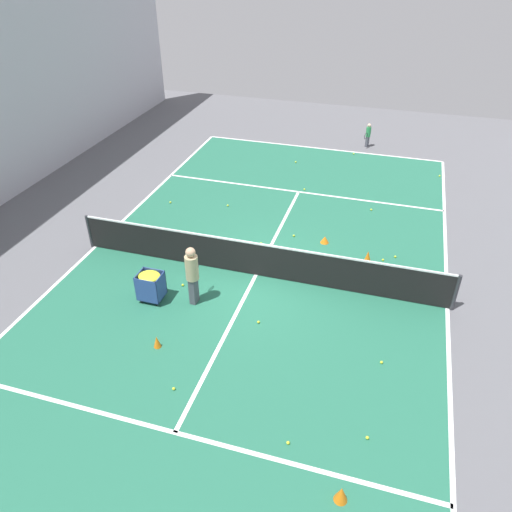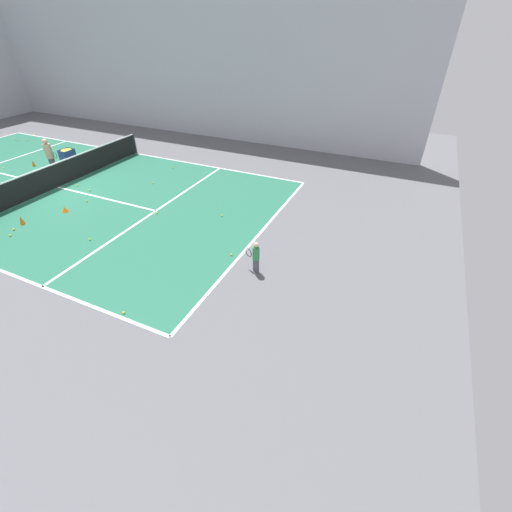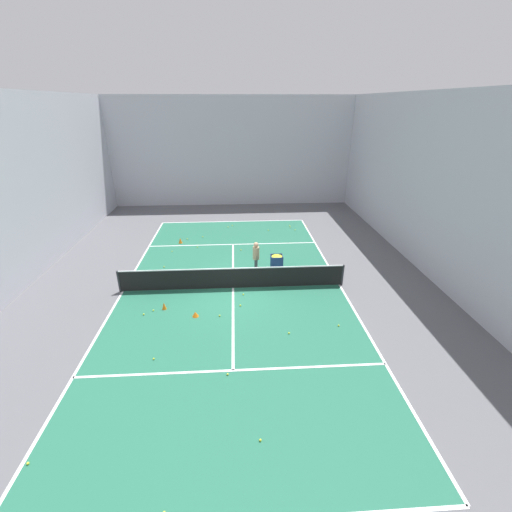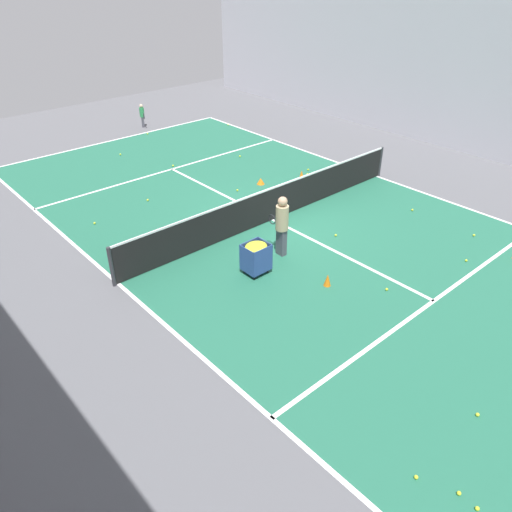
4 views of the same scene
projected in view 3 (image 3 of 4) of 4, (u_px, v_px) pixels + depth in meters
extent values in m
plane|color=#5B5B60|center=(233.00, 288.00, 16.64)|extent=(33.93, 33.93, 0.00)
cube|color=#23664C|center=(233.00, 288.00, 16.64)|extent=(10.54, 20.40, 0.00)
cube|color=white|center=(233.00, 221.00, 25.92)|extent=(10.54, 0.10, 0.00)
cube|color=white|center=(123.00, 291.00, 16.34)|extent=(0.10, 20.40, 0.00)
cube|color=white|center=(339.00, 285.00, 16.93)|extent=(0.10, 20.40, 0.00)
cube|color=white|center=(233.00, 370.00, 11.53)|extent=(10.54, 0.10, 0.00)
cube|color=white|center=(233.00, 244.00, 21.74)|extent=(10.54, 0.10, 0.00)
cube|color=white|center=(233.00, 288.00, 16.64)|extent=(0.10, 11.22, 0.00)
cube|color=silver|center=(455.00, 196.00, 15.39)|extent=(0.15, 30.23, 8.83)
cube|color=silver|center=(232.00, 153.00, 28.51)|extent=(20.07, 0.15, 8.83)
cylinder|color=#2D2D33|center=(119.00, 281.00, 16.11)|extent=(0.10, 0.10, 1.09)
cylinder|color=#2D2D33|center=(343.00, 275.00, 16.71)|extent=(0.10, 0.10, 1.09)
cube|color=black|center=(233.00, 278.00, 16.42)|extent=(10.64, 0.03, 1.02)
cube|color=white|center=(232.00, 268.00, 16.20)|extent=(10.64, 0.04, 0.05)
cube|color=#4C4C56|center=(256.00, 266.00, 18.05)|extent=(0.18, 0.28, 0.77)
cylinder|color=tan|center=(256.00, 253.00, 17.75)|extent=(0.36, 0.36, 0.68)
sphere|color=tan|center=(256.00, 245.00, 17.56)|extent=(0.26, 0.26, 0.26)
torus|color=black|center=(257.00, 259.00, 17.50)|extent=(0.04, 0.28, 0.28)
cube|color=#2D478C|center=(277.00, 267.00, 18.43)|extent=(0.64, 0.56, 0.02)
cube|color=#2D478C|center=(277.00, 264.00, 18.04)|extent=(0.64, 0.02, 0.71)
cube|color=#2D478C|center=(276.00, 259.00, 18.53)|extent=(0.64, 0.02, 0.71)
cube|color=#2D478C|center=(271.00, 262.00, 18.27)|extent=(0.02, 0.56, 0.71)
cube|color=#2D478C|center=(282.00, 261.00, 18.31)|extent=(0.02, 0.56, 0.71)
ellipsoid|color=yellow|center=(277.00, 257.00, 18.17)|extent=(0.60, 0.52, 0.16)
cylinder|color=black|center=(273.00, 270.00, 18.27)|extent=(0.05, 0.05, 0.12)
cylinder|color=black|center=(281.00, 270.00, 18.30)|extent=(0.05, 0.05, 0.12)
cylinder|color=black|center=(272.00, 267.00, 18.63)|extent=(0.05, 0.05, 0.12)
cylinder|color=black|center=(280.00, 267.00, 18.65)|extent=(0.05, 0.05, 0.12)
cone|color=orange|center=(180.00, 241.00, 21.88)|extent=(0.25, 0.25, 0.35)
cone|color=orange|center=(195.00, 314.00, 14.40)|extent=(0.27, 0.27, 0.23)
cone|color=orange|center=(257.00, 255.00, 19.83)|extent=(0.18, 0.18, 0.32)
cone|color=orange|center=(164.00, 306.00, 14.89)|extent=(0.19, 0.19, 0.33)
sphere|color=yellow|center=(220.00, 316.00, 14.42)|extent=(0.07, 0.07, 0.07)
sphere|color=yellow|center=(240.00, 305.00, 15.16)|extent=(0.07, 0.07, 0.07)
sphere|color=yellow|center=(228.00, 374.00, 11.32)|extent=(0.07, 0.07, 0.07)
sphere|color=yellow|center=(187.00, 239.00, 22.52)|extent=(0.07, 0.07, 0.07)
sphere|color=yellow|center=(28.00, 463.00, 8.53)|extent=(0.07, 0.07, 0.07)
sphere|color=yellow|center=(268.00, 230.00, 24.04)|extent=(0.07, 0.07, 0.07)
sphere|color=yellow|center=(154.00, 359.00, 12.01)|extent=(0.07, 0.07, 0.07)
sphere|color=yellow|center=(290.00, 226.00, 24.93)|extent=(0.07, 0.07, 0.07)
sphere|color=yellow|center=(153.00, 310.00, 14.80)|extent=(0.07, 0.07, 0.07)
sphere|color=yellow|center=(232.00, 225.00, 24.98)|extent=(0.07, 0.07, 0.07)
sphere|color=yellow|center=(339.00, 325.00, 13.80)|extent=(0.07, 0.07, 0.07)
sphere|color=yellow|center=(172.00, 251.00, 20.65)|extent=(0.07, 0.07, 0.07)
sphere|color=yellow|center=(144.00, 314.00, 14.52)|extent=(0.07, 0.07, 0.07)
sphere|color=yellow|center=(290.00, 227.00, 24.65)|extent=(0.07, 0.07, 0.07)
sphere|color=yellow|center=(243.00, 294.00, 16.03)|extent=(0.07, 0.07, 0.07)
sphere|color=yellow|center=(197.00, 247.00, 21.24)|extent=(0.07, 0.07, 0.07)
sphere|color=yellow|center=(228.00, 227.00, 24.67)|extent=(0.07, 0.07, 0.07)
sphere|color=yellow|center=(261.00, 275.00, 17.83)|extent=(0.07, 0.07, 0.07)
sphere|color=yellow|center=(289.00, 333.00, 13.34)|extent=(0.07, 0.07, 0.07)
sphere|color=yellow|center=(241.00, 250.00, 20.84)|extent=(0.07, 0.07, 0.07)
sphere|color=yellow|center=(260.00, 440.00, 9.12)|extent=(0.07, 0.07, 0.07)
sphere|color=yellow|center=(203.00, 237.00, 22.88)|extent=(0.07, 0.07, 0.07)
sphere|color=yellow|center=(307.00, 226.00, 24.83)|extent=(0.07, 0.07, 0.07)
sphere|color=yellow|center=(268.00, 276.00, 17.73)|extent=(0.07, 0.07, 0.07)
sphere|color=yellow|center=(221.00, 270.00, 18.39)|extent=(0.07, 0.07, 0.07)
sphere|color=yellow|center=(164.00, 267.00, 18.70)|extent=(0.07, 0.07, 0.07)
sphere|color=yellow|center=(295.00, 230.00, 24.13)|extent=(0.07, 0.07, 0.07)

